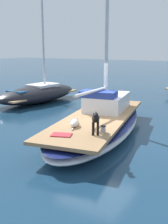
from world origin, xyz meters
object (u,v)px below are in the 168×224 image
dog_black (96,120)px  deck_towel (61,135)px  deck_winch (103,129)px  moored_boat_port_side (38,93)px  sailboat_main (98,125)px  dog_white (74,123)px  coiled_rope (73,121)px

dog_black → deck_towel: size_ratio=1.55×
deck_winch → moored_boat_port_side: size_ratio=0.03×
deck_winch → deck_towel: 1.22m
sailboat_main → deck_towel: deck_towel is taller
dog_black → moored_boat_port_side: 8.58m
dog_white → coiled_rope: 0.56m
coiled_rope → dog_white: bearing=-53.4°
sailboat_main → deck_winch: deck_winch is taller
sailboat_main → dog_white: (-0.03, -1.53, 0.43)m
coiled_rope → moored_boat_port_side: (-5.42, 4.53, -0.16)m
deck_towel → moored_boat_port_side: 8.41m
deck_winch → coiled_rope: size_ratio=0.65×
sailboat_main → dog_white: bearing=-91.3°
sailboat_main → deck_winch: (1.05, -1.65, 0.42)m
moored_boat_port_side → deck_winch: bearing=-36.7°
sailboat_main → moored_boat_port_side: 6.74m
dog_black → moored_boat_port_side: size_ratio=0.13×
dog_black → coiled_rope: dog_black is taller
deck_towel → moored_boat_port_side: moored_boat_port_side is taller
dog_white → moored_boat_port_side: moored_boat_port_side is taller
sailboat_main → deck_winch: bearing=-57.7°
moored_boat_port_side → dog_black: bearing=-38.5°
dog_black → deck_winch: (0.13, 0.23, -0.32)m
sailboat_main → dog_black: (0.92, -1.88, 0.75)m
sailboat_main → dog_black: dog_black is taller
dog_black → deck_towel: dog_black is taller
sailboat_main → coiled_rope: bearing=-108.8°
dog_black → coiled_rope: (-1.29, 0.80, -0.40)m
deck_winch → deck_towel: bearing=-136.3°
dog_white → coiled_rope: dog_white is taller
moored_boat_port_side → sailboat_main: bearing=-30.7°
deck_winch → moored_boat_port_side: bearing=143.3°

